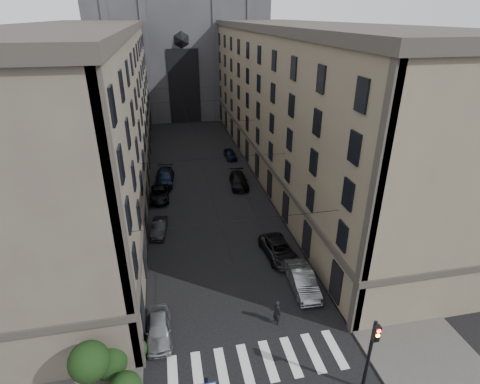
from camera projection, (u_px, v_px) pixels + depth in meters
sidewalk_left at (122, 181)px, 49.00m from camera, size 7.00×80.00×0.15m
sidewalk_right at (276, 169)px, 52.83m from camera, size 7.00×80.00×0.15m
zebra_crossing at (257, 362)px, 23.54m from camera, size 11.00×3.20×0.01m
building_left at (86, 112)px, 44.47m from camera, size 13.60×60.60×18.85m
building_right at (300, 102)px, 49.37m from camera, size 13.60×60.60×18.85m
gothic_tower at (177, 25)px, 77.71m from camera, size 35.00×23.00×58.00m
traffic_light_right at (371, 349)px, 20.43m from camera, size 0.34×0.50×5.20m
shrub_cluster at (108, 366)px, 21.19m from camera, size 3.90×4.40×3.90m
tram_wires at (200, 124)px, 47.50m from camera, size 14.00×60.00×0.43m
car_left_near at (159, 329)px, 25.14m from camera, size 1.70×4.20×1.43m
car_left_midnear at (159, 228)px, 37.18m from camera, size 1.83×4.03×1.28m
car_left_midfar at (160, 194)px, 44.00m from camera, size 2.57×5.02×1.36m
car_left_far at (165, 177)px, 48.18m from camera, size 2.81×5.81×1.63m
car_right_near at (302, 280)px, 29.54m from camera, size 1.93×5.01×1.63m
car_right_midnear at (279, 250)px, 33.53m from camera, size 2.80×5.36×1.44m
car_right_midfar at (239, 181)px, 47.38m from camera, size 2.50×5.32×1.50m
car_right_far at (230, 154)px, 56.60m from camera, size 1.67×3.91×1.32m
pedestrian at (277, 312)px, 26.17m from camera, size 0.69×0.84×1.96m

